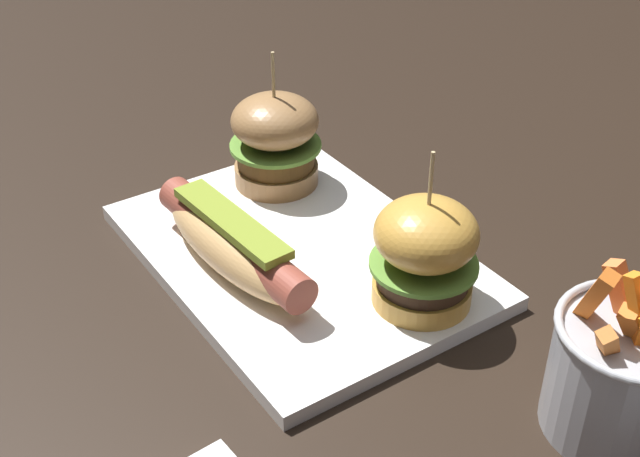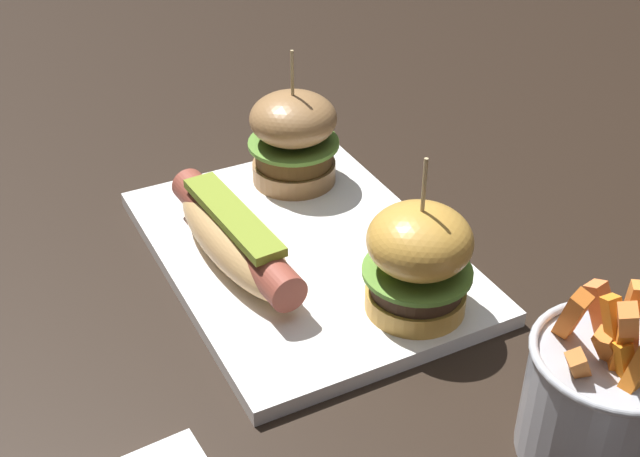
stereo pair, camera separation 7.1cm
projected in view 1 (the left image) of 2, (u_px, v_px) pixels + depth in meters
ground_plane at (300, 261)px, 0.76m from camera, size 3.00×3.00×0.00m
platter_main at (300, 255)px, 0.75m from camera, size 0.33×0.24×0.01m
hot_dog at (233, 243)px, 0.71m from camera, size 0.20×0.07×0.05m
slider_left at (275, 140)px, 0.82m from camera, size 0.09×0.09×0.14m
slider_right at (425, 253)px, 0.66m from camera, size 0.09×0.09×0.14m
fries_bucket at (626, 373)px, 0.57m from camera, size 0.11×0.11×0.14m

